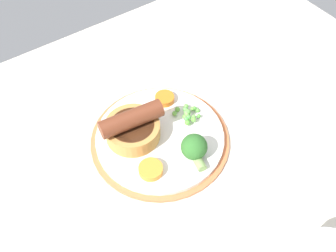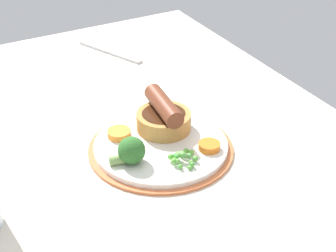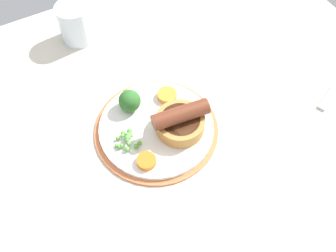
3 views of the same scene
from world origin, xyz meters
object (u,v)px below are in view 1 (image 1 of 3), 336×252
Objects in this scene: carrot_slice_0 at (165,98)px; dinner_plate at (160,138)px; carrot_slice_2 at (151,169)px; broccoli_floret_near at (194,148)px; pea_pile at (188,114)px; sausage_pudding at (132,127)px.

dinner_plate is at bearing -130.32° from carrot_slice_0.
broccoli_floret_near is at bearing -10.53° from carrot_slice_2.
pea_pile is 1.22× the size of carrot_slice_2.
dinner_plate is 7.54cm from carrot_slice_2.
carrot_slice_2 is at bearing -153.91° from pea_pile.
broccoli_floret_near is 13.27cm from carrot_slice_0.
carrot_slice_0 is 15.56cm from carrot_slice_2.
broccoli_floret_near reaches higher than dinner_plate.
broccoli_floret_near is at bearing -48.96° from sausage_pudding.
pea_pile is (10.21, -2.13, -1.43)cm from sausage_pudding.
sausage_pudding is at bearing -158.45° from carrot_slice_0.
sausage_pudding is 2.79× the size of carrot_slice_2.
broccoli_floret_near is at bearing -102.62° from carrot_slice_0.
dinner_plate is 4.14× the size of broccoli_floret_near.
pea_pile is 12.99cm from carrot_slice_2.
sausage_pudding is 11.16cm from broccoli_floret_near.
carrot_slice_0 is at bearing 1.11° from broccoli_floret_near.
carrot_slice_0 is (5.28, 6.23, 1.40)cm from dinner_plate.
carrot_slice_0 is (2.88, 12.86, -1.56)cm from broccoli_floret_near.
dinner_plate is 8.28cm from carrot_slice_0.
sausage_pudding reaches higher than carrot_slice_0.
carrot_slice_2 is (-5.27, -5.21, 1.42)cm from dinner_plate.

